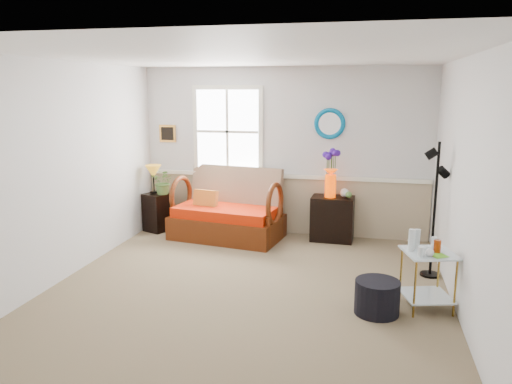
% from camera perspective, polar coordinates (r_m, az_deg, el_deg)
% --- Properties ---
extents(floor, '(4.50, 5.00, 0.01)m').
position_cam_1_polar(floor, '(5.77, -1.23, -11.44)').
color(floor, '#796854').
rests_on(floor, ground).
extents(ceiling, '(4.50, 5.00, 0.01)m').
position_cam_1_polar(ceiling, '(5.31, -1.36, 15.29)').
color(ceiling, white).
rests_on(ceiling, walls).
extents(walls, '(4.51, 5.01, 2.60)m').
position_cam_1_polar(walls, '(5.39, -1.29, 1.37)').
color(walls, silver).
rests_on(walls, floor).
extents(wainscot, '(4.46, 0.02, 0.90)m').
position_cam_1_polar(wainscot, '(7.94, 3.11, -1.51)').
color(wainscot, tan).
rests_on(wainscot, walls).
extents(chair_rail, '(4.46, 0.04, 0.06)m').
position_cam_1_polar(chair_rail, '(7.84, 3.13, 1.82)').
color(chair_rail, white).
rests_on(chair_rail, walls).
extents(window, '(1.14, 0.06, 1.44)m').
position_cam_1_polar(window, '(7.95, -3.26, 6.90)').
color(window, white).
rests_on(window, walls).
extents(picture, '(0.28, 0.03, 0.28)m').
position_cam_1_polar(picture, '(8.30, -10.06, 6.60)').
color(picture, '#BE8133').
rests_on(picture, walls).
extents(mirror, '(0.47, 0.07, 0.47)m').
position_cam_1_polar(mirror, '(7.66, 8.43, 7.74)').
color(mirror, '#068BBB').
rests_on(mirror, walls).
extents(loveseat, '(1.76, 1.16, 1.07)m').
position_cam_1_polar(loveseat, '(7.64, -3.36, -1.39)').
color(loveseat, maroon).
rests_on(loveseat, floor).
extents(throw_pillow, '(0.40, 0.18, 0.39)m').
position_cam_1_polar(throw_pillow, '(7.73, -5.81, -1.21)').
color(throw_pillow, '#C84901').
rests_on(throw_pillow, loveseat).
extents(lamp_stand, '(0.46, 0.46, 0.62)m').
position_cam_1_polar(lamp_stand, '(8.23, -11.21, -2.27)').
color(lamp_stand, black).
rests_on(lamp_stand, floor).
extents(table_lamp, '(0.30, 0.30, 0.46)m').
position_cam_1_polar(table_lamp, '(8.10, -11.62, 1.41)').
color(table_lamp, '#C6871C').
rests_on(table_lamp, lamp_stand).
extents(potted_plant, '(0.42, 0.46, 0.31)m').
position_cam_1_polar(potted_plant, '(8.05, -10.51, 0.84)').
color(potted_plant, '#527D39').
rests_on(potted_plant, lamp_stand).
extents(cabinet, '(0.64, 0.43, 0.68)m').
position_cam_1_polar(cabinet, '(7.65, 8.72, -3.03)').
color(cabinet, black).
rests_on(cabinet, floor).
extents(flower_vase, '(0.22, 0.22, 0.71)m').
position_cam_1_polar(flower_vase, '(7.48, 8.54, 2.08)').
color(flower_vase, '#F23F00').
rests_on(flower_vase, cabinet).
extents(side_table, '(0.60, 0.60, 0.62)m').
position_cam_1_polar(side_table, '(5.57, 18.97, -9.53)').
color(side_table, olive).
rests_on(side_table, floor).
extents(tabletop_items, '(0.52, 0.52, 0.23)m').
position_cam_1_polar(tabletop_items, '(5.41, 18.94, -5.38)').
color(tabletop_items, silver).
rests_on(tabletop_items, side_table).
extents(floor_lamp, '(0.25, 0.25, 1.66)m').
position_cam_1_polar(floor_lamp, '(6.38, 19.73, -2.00)').
color(floor_lamp, black).
rests_on(floor_lamp, floor).
extents(ottoman, '(0.59, 0.59, 0.35)m').
position_cam_1_polar(ottoman, '(5.36, 13.67, -11.60)').
color(ottoman, black).
rests_on(ottoman, floor).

